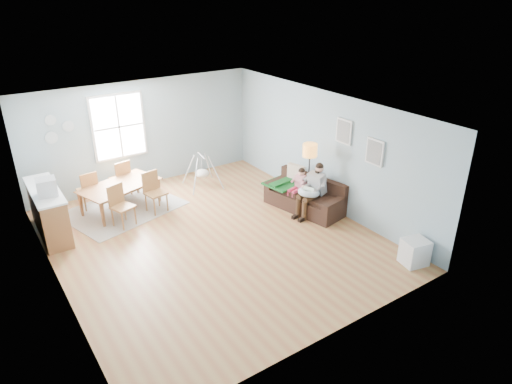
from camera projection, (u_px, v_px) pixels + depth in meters
room at (207, 126)px, 8.48m from camera, size 8.40×9.40×3.90m
window at (119, 127)px, 11.10m from camera, size 1.32×0.08×1.62m
pictures at (359, 141)px, 9.45m from camera, size 0.05×1.34×0.74m
wall_plates at (57, 129)px, 10.32m from camera, size 0.67×0.02×0.66m
sofa at (306, 198)px, 10.65m from camera, size 1.16×1.99×0.76m
green_throw at (284, 183)px, 10.91m from camera, size 0.96×0.84×0.04m
beige_pillow at (296, 174)px, 10.91m from camera, size 0.23×0.46×0.44m
father at (313, 188)px, 10.25m from camera, size 0.87×0.45×1.20m
nursing_pillow at (309, 192)px, 10.18m from camera, size 0.60×0.59×0.20m
infant at (308, 189)px, 10.17m from camera, size 0.21×0.33×0.12m
toddler at (299, 182)px, 10.56m from camera, size 0.52×0.33×0.78m
floor_lamp at (310, 156)px, 10.16m from camera, size 0.32×0.32×1.60m
storage_cube at (414, 252)px, 8.55m from camera, size 0.53×0.49×0.50m
rug at (124, 209)px, 10.72m from camera, size 2.90×2.48×0.01m
dining_table at (122, 197)px, 10.59m from camera, size 1.98×1.49×0.62m
chair_sw at (120, 203)px, 9.82m from camera, size 0.54×0.54×0.93m
chair_se at (153, 189)px, 10.45m from camera, size 0.50×0.50×0.95m
chair_nw at (89, 188)px, 10.54m from camera, size 0.47×0.47×0.92m
chair_ne at (122, 176)px, 11.16m from camera, size 0.50×0.50×0.93m
counter at (49, 211)px, 9.48m from camera, size 0.57×1.85×1.03m
monitor at (46, 187)px, 8.94m from camera, size 0.40×0.39×0.35m
baby_swing at (202, 173)px, 11.72m from camera, size 0.96×0.97×0.87m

